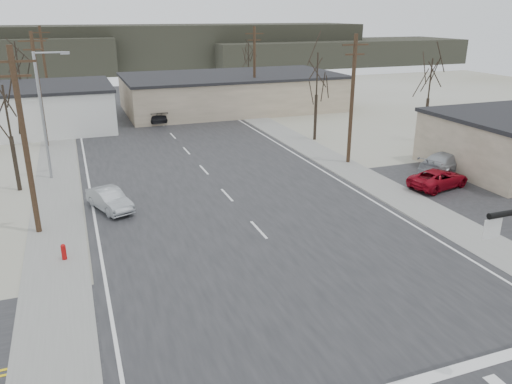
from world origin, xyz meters
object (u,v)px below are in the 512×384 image
(car_parked_red, at_px, (438,179))
(car_far_a, at_px, (154,115))
(fire_hydrant, at_px, (64,252))
(car_far_b, at_px, (152,101))
(sedan_crossing, at_px, (109,200))
(car_parked_silver, at_px, (446,163))

(car_parked_red, bearing_deg, car_far_a, 14.14)
(fire_hydrant, relative_size, car_far_b, 0.19)
(fire_hydrant, distance_m, car_far_b, 42.12)
(car_far_b, xyz_separation_m, car_parked_red, (13.45, -38.29, -0.15))
(car_far_a, relative_size, car_parked_red, 1.12)
(sedan_crossing, bearing_deg, car_parked_red, -29.85)
(sedan_crossing, xyz_separation_m, car_parked_silver, (24.46, -1.00, 0.11))
(car_far_a, bearing_deg, car_parked_silver, 118.91)
(car_far_a, bearing_deg, sedan_crossing, 69.80)
(fire_hydrant, height_order, car_parked_red, car_parked_red)
(fire_hydrant, height_order, sedan_crossing, sedan_crossing)
(car_parked_silver, bearing_deg, sedan_crossing, 64.78)
(car_far_a, relative_size, car_far_b, 1.13)
(sedan_crossing, bearing_deg, car_far_b, 56.28)
(car_far_b, bearing_deg, car_far_a, -108.83)
(sedan_crossing, relative_size, car_far_a, 0.78)
(car_parked_red, height_order, car_parked_silver, car_parked_silver)
(car_far_b, distance_m, car_parked_silver, 39.21)
(car_parked_silver, bearing_deg, fire_hydrant, 77.55)
(fire_hydrant, distance_m, car_parked_silver, 27.62)
(car_far_a, bearing_deg, fire_hydrant, 68.01)
(car_far_b, relative_size, car_parked_red, 0.99)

